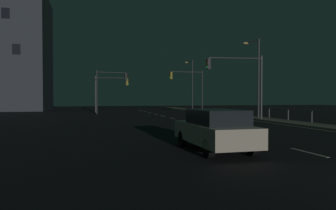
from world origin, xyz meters
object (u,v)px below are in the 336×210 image
(street_lamp_far_end, at_px, (256,71))
(street_lamp_mid_block, at_px, (191,80))
(traffic_light_mid_right, at_px, (238,74))
(traffic_light_far_left, at_px, (111,86))
(traffic_light_mid_left, at_px, (111,83))
(traffic_light_far_center, at_px, (188,82))
(car, at_px, (215,129))

(street_lamp_far_end, height_order, street_lamp_mid_block, street_lamp_mid_block)
(traffic_light_mid_right, relative_size, traffic_light_far_left, 1.11)
(traffic_light_mid_right, height_order, street_lamp_mid_block, street_lamp_mid_block)
(traffic_light_far_left, relative_size, street_lamp_far_end, 0.68)
(traffic_light_mid_right, distance_m, traffic_light_mid_left, 17.51)
(traffic_light_mid_right, relative_size, traffic_light_mid_left, 1.03)
(traffic_light_far_center, distance_m, street_lamp_mid_block, 4.59)
(traffic_light_mid_right, bearing_deg, traffic_light_far_left, 117.21)
(traffic_light_far_left, height_order, traffic_light_far_center, traffic_light_far_center)
(traffic_light_far_center, bearing_deg, traffic_light_mid_left, -173.01)
(street_lamp_mid_block, bearing_deg, street_lamp_far_end, -88.93)
(traffic_light_mid_right, height_order, traffic_light_mid_left, traffic_light_mid_right)
(street_lamp_far_end, bearing_deg, street_lamp_mid_block, 91.07)
(car, distance_m, street_lamp_far_end, 19.09)
(traffic_light_far_left, relative_size, street_lamp_mid_block, 0.67)
(traffic_light_far_left, distance_m, street_lamp_mid_block, 12.02)
(traffic_light_far_left, xyz_separation_m, street_lamp_far_end, (12.27, -17.25, 0.96))
(traffic_light_mid_left, bearing_deg, car, -85.72)
(traffic_light_mid_right, relative_size, street_lamp_mid_block, 0.74)
(traffic_light_mid_right, bearing_deg, traffic_light_far_center, 88.31)
(car, relative_size, traffic_light_mid_right, 0.80)
(traffic_light_mid_left, relative_size, street_lamp_mid_block, 0.72)
(car, height_order, street_lamp_mid_block, street_lamp_mid_block)
(street_lamp_far_end, bearing_deg, car, -123.90)
(traffic_light_far_left, bearing_deg, car, -86.82)
(traffic_light_far_center, height_order, traffic_light_mid_left, traffic_light_far_center)
(traffic_light_far_center, distance_m, traffic_light_mid_left, 10.50)
(car, xyz_separation_m, street_lamp_mid_block, (10.10, 33.91, 3.79))
(traffic_light_mid_left, distance_m, street_lamp_far_end, 18.03)
(traffic_light_far_center, relative_size, traffic_light_mid_left, 1.04)
(car, xyz_separation_m, traffic_light_far_center, (8.29, 29.72, 3.30))
(car, distance_m, traffic_light_mid_left, 28.68)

